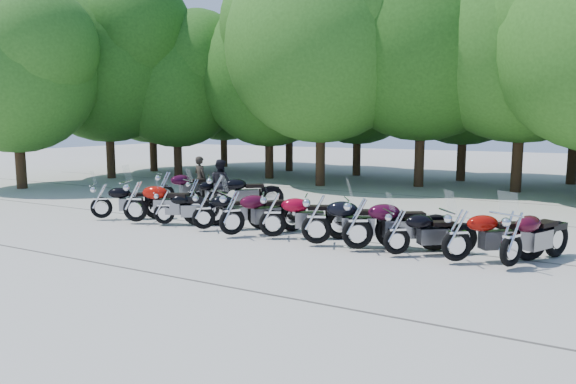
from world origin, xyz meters
The scene contains 29 objects.
ground centered at (0.00, 0.00, 0.00)m, with size 90.00×90.00×0.00m, color #9B968C.
tree_0 centered at (-15.42, 12.98, 5.45)m, with size 7.50×7.50×9.21m.
tree_1 centered at (-12.04, 11.24, 5.06)m, with size 6.97×6.97×8.55m.
tree_2 centered at (-7.25, 12.84, 5.31)m, with size 7.31×7.31×8.97m.
tree_3 centered at (-3.57, 11.24, 6.32)m, with size 8.70×8.70×10.67m.
tree_4 centered at (0.54, 13.09, 6.64)m, with size 9.13×9.13×11.20m.
tree_5 centered at (4.61, 13.20, 6.57)m, with size 9.04×9.04×11.10m.
tree_9 centered at (-13.53, 17.59, 5.52)m, with size 7.59×7.59×9.32m.
tree_10 centered at (-8.29, 16.97, 5.66)m, with size 7.78×7.78×9.55m.
tree_11 centered at (-3.76, 16.43, 5.49)m, with size 7.56×7.56×9.28m.
tree_12 centered at (1.80, 16.47, 5.72)m, with size 7.88×7.88×9.67m.
tree_16 centered at (-14.83, 4.00, 5.06)m, with size 6.97×6.97×8.55m.
tree_17 centered at (-14.68, 9.00, 6.04)m, with size 8.31×8.31×10.20m.
motorcycle_0 centered at (-5.78, 0.40, 0.63)m, with size 0.68×2.23×1.26m, color black, non-canonical shape.
motorcycle_1 centered at (-4.44, 0.44, 0.72)m, with size 0.77×2.54×1.43m, color #9B0D05, non-canonical shape.
motorcycle_2 centered at (-3.54, 0.64, 0.58)m, with size 0.62×2.04×1.15m, color black, non-canonical shape.
motorcycle_3 centered at (-2.10, 0.59, 0.61)m, with size 0.66×2.16×1.22m, color black, non-canonical shape.
motorcycle_4 centered at (-0.99, 0.33, 0.68)m, with size 0.73×2.41×1.36m, color #3A071A, non-canonical shape.
motorcycle_5 centered at (0.02, 0.66, 0.67)m, with size 0.72×2.37×1.34m, color maroon, non-canonical shape.
motorcycle_6 centered at (1.32, 0.47, 0.70)m, with size 0.76×2.49×1.41m, color black, non-canonical shape.
motorcycle_7 centered at (2.35, 0.48, 0.70)m, with size 0.76×2.49×1.41m, color #31061B, non-canonical shape.
motorcycle_8 centered at (3.27, 0.44, 0.60)m, with size 0.64×2.11×1.19m, color black, non-canonical shape.
motorcycle_9 centered at (4.52, 0.47, 0.65)m, with size 0.70×2.31×1.31m, color #830A04, non-canonical shape.
motorcycle_10 centered at (5.55, 0.57, 0.67)m, with size 0.72×2.37×1.34m, color #380715, non-canonical shape.
motorcycle_11 centered at (-5.78, 3.19, 0.70)m, with size 0.75×2.46×1.39m, color #2F061D, non-canonical shape.
motorcycle_12 centered at (-4.59, 3.28, 0.58)m, with size 0.63×2.06×1.16m, color black, non-canonical shape.
motorcycle_13 centered at (-3.50, 3.12, 0.70)m, with size 0.76×2.49×1.41m, color black, non-canonical shape.
rider_0 centered at (-5.41, 4.71, 0.84)m, with size 0.62×0.40×1.69m, color black.
rider_1 centered at (-4.00, 4.00, 0.84)m, with size 0.81×0.63×1.67m, color black.
Camera 1 is at (6.38, -10.29, 2.93)m, focal length 32.00 mm.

